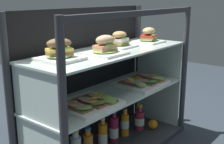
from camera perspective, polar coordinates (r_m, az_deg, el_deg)
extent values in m
cylinder|color=#333338|center=(1.36, -9.24, -9.89)|extent=(0.04, 0.04, 0.96)
cylinder|color=#333338|center=(2.31, 13.63, 0.09)|extent=(0.04, 0.04, 0.96)
cylinder|color=#333338|center=(1.67, -19.06, -5.76)|extent=(0.04, 0.04, 0.96)
cylinder|color=#333338|center=(2.50, 4.92, 1.58)|extent=(0.04, 0.04, 0.96)
cube|color=#333338|center=(1.71, 5.64, 11.15)|extent=(1.22, 0.03, 0.03)
cube|color=black|center=(2.05, -4.96, -0.83)|extent=(1.18, 0.01, 0.92)
cube|color=silver|center=(2.45, 8.59, -5.03)|extent=(0.01, 0.38, 0.38)
cube|color=silver|center=(1.93, 0.00, -4.19)|extent=(1.20, 0.40, 0.01)
cube|color=silver|center=(1.49, -14.17, -4.59)|extent=(0.01, 0.38, 0.27)
cube|color=silver|center=(2.36, 8.89, 2.63)|extent=(0.01, 0.38, 0.27)
cube|color=silver|center=(1.86, 0.00, 4.00)|extent=(1.20, 0.40, 0.01)
cube|color=white|center=(1.58, -9.97, 2.50)|extent=(0.21, 0.21, 0.02)
ellipsoid|color=#7CA54F|center=(1.58, -10.00, 3.12)|extent=(0.15, 0.13, 0.02)
cube|color=olive|center=(1.58, -10.02, 3.57)|extent=(0.15, 0.12, 0.02)
cube|color=#EBC752|center=(1.57, -10.05, 4.23)|extent=(0.15, 0.12, 0.02)
ellipsoid|color=#599A30|center=(1.55, -9.24, 4.53)|extent=(0.08, 0.05, 0.01)
ellipsoid|color=brown|center=(1.57, -10.10, 5.44)|extent=(0.15, 0.12, 0.05)
cube|color=white|center=(1.72, -1.29, 3.61)|extent=(0.21, 0.21, 0.01)
ellipsoid|color=#7EA344|center=(1.72, -1.30, 4.05)|extent=(0.17, 0.14, 0.01)
cube|color=#E7BA89|center=(1.72, -1.30, 4.42)|extent=(0.13, 0.09, 0.02)
cube|color=tan|center=(1.71, -1.30, 4.99)|extent=(0.13, 0.10, 0.01)
ellipsoid|color=#4E9431|center=(1.69, -0.38, 5.25)|extent=(0.08, 0.04, 0.02)
ellipsoid|color=tan|center=(1.71, -1.31, 6.17)|extent=(0.14, 0.10, 0.06)
cube|color=white|center=(1.98, 1.43, 4.98)|extent=(0.19, 0.19, 0.01)
ellipsoid|color=#53912F|center=(1.97, 1.43, 5.40)|extent=(0.15, 0.12, 0.02)
cube|color=tan|center=(1.97, 1.43, 5.68)|extent=(0.12, 0.10, 0.02)
cube|color=silver|center=(1.97, 1.43, 6.20)|extent=(0.12, 0.10, 0.02)
ellipsoid|color=#4F8835|center=(1.95, 2.34, 6.50)|extent=(0.07, 0.04, 0.01)
ellipsoid|color=#AB844D|center=(1.97, 1.44, 7.15)|extent=(0.12, 0.10, 0.05)
cube|color=white|center=(2.18, 6.99, 5.79)|extent=(0.19, 0.19, 0.01)
ellipsoid|color=#6CB14D|center=(2.18, 7.00, 6.14)|extent=(0.14, 0.12, 0.01)
cube|color=tan|center=(2.18, 7.01, 6.41)|extent=(0.14, 0.11, 0.02)
cube|color=red|center=(2.18, 7.02, 6.88)|extent=(0.14, 0.12, 0.02)
ellipsoid|color=#9CCF60|center=(2.16, 7.88, 7.12)|extent=(0.08, 0.05, 0.02)
ellipsoid|color=tan|center=(2.17, 7.05, 7.79)|extent=(0.15, 0.12, 0.05)
cube|color=white|center=(1.72, -4.74, -6.12)|extent=(0.34, 0.30, 0.02)
cube|color=brown|center=(1.65, -7.12, -6.62)|extent=(0.08, 0.21, 0.01)
ellipsoid|color=#85BF54|center=(1.60, -5.55, -6.77)|extent=(0.08, 0.11, 0.03)
ellipsoid|color=#F09B8E|center=(1.64, -7.14, -6.18)|extent=(0.07, 0.17, 0.02)
cylinder|color=yellow|center=(1.65, -7.30, -5.61)|extent=(0.05, 0.05, 0.02)
cube|color=brown|center=(1.70, -4.45, -5.83)|extent=(0.08, 0.21, 0.01)
ellipsoid|color=olive|center=(1.65, -2.82, -5.91)|extent=(0.10, 0.12, 0.04)
ellipsoid|color=#E1A489|center=(1.69, -4.45, -5.39)|extent=(0.07, 0.17, 0.01)
cylinder|color=yellow|center=(1.68, -3.67, -5.19)|extent=(0.07, 0.06, 0.03)
cube|color=brown|center=(1.75, -2.29, -5.13)|extent=(0.08, 0.22, 0.01)
ellipsoid|color=#79A540|center=(1.71, -0.63, -5.20)|extent=(0.10, 0.12, 0.04)
ellipsoid|color=#E29D78|center=(1.75, -2.30, -4.72)|extent=(0.07, 0.17, 0.01)
cylinder|color=yellow|center=(1.75, -2.51, -4.34)|extent=(0.07, 0.07, 0.03)
cube|color=white|center=(2.12, 5.41, -2.12)|extent=(0.34, 0.30, 0.02)
cube|color=brown|center=(2.05, 3.99, -2.27)|extent=(0.08, 0.20, 0.01)
ellipsoid|color=#8CB965|center=(2.01, 5.44, -2.26)|extent=(0.09, 0.12, 0.04)
ellipsoid|color=pink|center=(2.04, 4.00, -1.89)|extent=(0.07, 0.16, 0.02)
cylinder|color=yellow|center=(2.05, 3.67, -1.48)|extent=(0.06, 0.06, 0.02)
cube|color=brown|center=(2.11, 5.62, -1.80)|extent=(0.08, 0.23, 0.01)
ellipsoid|color=#5A8F45|center=(2.07, 7.19, -1.81)|extent=(0.08, 0.12, 0.03)
ellipsoid|color=pink|center=(2.11, 5.62, -1.49)|extent=(0.07, 0.18, 0.01)
cylinder|color=yellow|center=(2.12, 4.82, -1.14)|extent=(0.07, 0.07, 0.03)
cube|color=brown|center=(2.19, 7.07, -1.17)|extent=(0.08, 0.23, 0.02)
ellipsoid|color=#94C75A|center=(2.15, 8.65, -1.12)|extent=(0.08, 0.12, 0.02)
ellipsoid|color=pink|center=(2.19, 7.09, -0.73)|extent=(0.07, 0.18, 0.02)
cylinder|color=yellow|center=(2.17, 7.75, -0.52)|extent=(0.07, 0.07, 0.02)
cylinder|color=gold|center=(1.72, -11.28, -13.40)|extent=(0.03, 0.03, 0.01)
cylinder|color=white|center=(1.78, -7.02, -11.82)|extent=(0.04, 0.04, 0.03)
cylinder|color=gold|center=(1.77, -7.04, -11.12)|extent=(0.04, 0.04, 0.01)
cylinder|color=orange|center=(1.88, -4.65, -11.41)|extent=(0.03, 0.03, 0.04)
cylinder|color=#3074B9|center=(1.87, -4.67, -10.72)|extent=(0.04, 0.04, 0.01)
cylinder|color=orange|center=(2.01, -1.78, -12.38)|extent=(0.06, 0.06, 0.19)
cylinder|color=silver|center=(2.01, -1.78, -12.59)|extent=(0.06, 0.06, 0.07)
cylinder|color=orange|center=(1.96, -1.81, -9.54)|extent=(0.03, 0.03, 0.03)
cylinder|color=white|center=(1.95, -1.81, -8.96)|extent=(0.03, 0.03, 0.01)
cylinder|color=#961E43|center=(2.12, 0.35, -10.98)|extent=(0.06, 0.06, 0.18)
cylinder|color=white|center=(2.12, 0.35, -11.45)|extent=(0.06, 0.06, 0.07)
cylinder|color=maroon|center=(2.07, 0.35, -8.27)|extent=(0.03, 0.03, 0.04)
cylinder|color=#306AAB|center=(2.06, 0.35, -7.62)|extent=(0.03, 0.03, 0.01)
cylinder|color=orange|center=(2.21, 2.47, -10.08)|extent=(0.06, 0.06, 0.16)
cylinder|color=white|center=(2.21, 2.47, -9.90)|extent=(0.06, 0.06, 0.06)
cylinder|color=orange|center=(2.17, 2.50, -7.61)|extent=(0.03, 0.03, 0.05)
cylinder|color=black|center=(2.16, 2.51, -6.92)|extent=(0.04, 0.04, 0.01)
cylinder|color=#9F2842|center=(2.31, 5.28, -9.21)|extent=(0.07, 0.07, 0.14)
cylinder|color=silver|center=(2.32, 5.28, -9.31)|extent=(0.07, 0.07, 0.06)
cylinder|color=#992D3A|center=(2.28, 5.33, -7.08)|extent=(0.03, 0.03, 0.04)
cylinder|color=gold|center=(2.27, 5.35, -6.41)|extent=(0.04, 0.04, 0.02)
sphere|color=orange|center=(2.35, 7.82, -9.87)|extent=(0.07, 0.07, 0.07)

